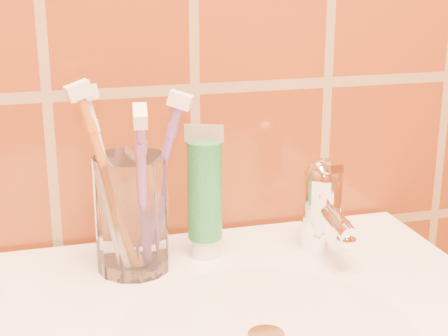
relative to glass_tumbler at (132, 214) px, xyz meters
name	(u,v)px	position (x,y,z in m)	size (l,w,h in m)	color
glass_tumbler	(132,214)	(0.00, 0.00, 0.00)	(0.09, 0.09, 0.14)	white
toothpaste_tube	(205,196)	(0.09, 0.01, 0.01)	(0.05, 0.04, 0.17)	white
faucet	(323,202)	(0.23, -0.01, -0.01)	(0.05, 0.11, 0.12)	white
toothbrush_0	(142,196)	(0.01, -0.04, 0.04)	(0.03, 0.10, 0.22)	#834BA1
toothbrush_1	(158,183)	(0.03, 0.00, 0.03)	(0.08, 0.05, 0.22)	#72489A
toothbrush_2	(110,184)	(-0.03, -0.02, 0.04)	(0.08, 0.04, 0.23)	#C56A22
toothbrush_3	(109,183)	(-0.02, 0.00, 0.04)	(0.06, 0.05, 0.22)	white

